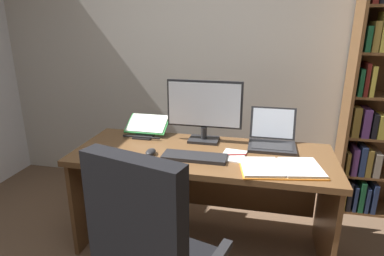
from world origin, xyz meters
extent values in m
cube|color=beige|center=(0.00, 1.95, 1.44)|extent=(5.01, 0.12, 2.87)
cube|color=brown|center=(0.01, 0.92, 0.72)|extent=(1.77, 0.70, 0.04)
cube|color=brown|center=(-0.84, 0.92, 0.35)|extent=(0.03, 0.64, 0.70)
cube|color=brown|center=(0.86, 0.92, 0.35)|extent=(0.03, 0.64, 0.70)
cube|color=brown|center=(0.01, 1.25, 0.39)|extent=(1.65, 0.03, 0.49)
cube|color=brown|center=(1.08, 1.72, 1.03)|extent=(0.02, 0.30, 2.05)
cube|color=brown|center=(1.51, 1.72, 0.01)|extent=(0.83, 0.28, 0.02)
cube|color=gold|center=(1.13, 1.67, 0.14)|extent=(0.04, 0.18, 0.23)
cube|color=black|center=(1.18, 1.67, 0.16)|extent=(0.04, 0.17, 0.27)
cube|color=navy|center=(1.23, 1.68, 0.14)|extent=(0.03, 0.21, 0.23)
cube|color=#195633|center=(1.28, 1.70, 0.16)|extent=(0.04, 0.23, 0.28)
cube|color=navy|center=(1.33, 1.70, 0.13)|extent=(0.03, 0.23, 0.23)
cube|color=navy|center=(1.38, 1.69, 0.15)|extent=(0.04, 0.22, 0.26)
cube|color=olive|center=(1.13, 1.70, 0.46)|extent=(0.03, 0.23, 0.20)
cube|color=#512D66|center=(1.18, 1.69, 0.48)|extent=(0.04, 0.21, 0.24)
cube|color=navy|center=(1.24, 1.67, 0.49)|extent=(0.04, 0.17, 0.26)
cube|color=olive|center=(1.29, 1.67, 0.48)|extent=(0.04, 0.17, 0.23)
cube|color=gray|center=(1.35, 1.70, 0.46)|extent=(0.05, 0.24, 0.21)
cube|color=olive|center=(1.14, 1.67, 0.82)|extent=(0.06, 0.17, 0.25)
cube|color=#512D66|center=(1.22, 1.68, 0.82)|extent=(0.06, 0.19, 0.23)
cube|color=black|center=(1.28, 1.69, 0.80)|extent=(0.04, 0.21, 0.20)
cube|color=gold|center=(1.33, 1.67, 0.80)|extent=(0.05, 0.18, 0.19)
cube|color=#195633|center=(1.13, 1.68, 1.14)|extent=(0.03, 0.19, 0.21)
cube|color=maroon|center=(1.17, 1.68, 1.17)|extent=(0.03, 0.20, 0.26)
cube|color=gold|center=(1.21, 1.70, 1.15)|extent=(0.03, 0.23, 0.23)
cube|color=#195633|center=(1.13, 1.69, 1.47)|extent=(0.04, 0.21, 0.19)
cube|color=olive|center=(1.18, 1.68, 1.49)|extent=(0.05, 0.19, 0.22)
cube|color=gold|center=(1.24, 1.67, 1.52)|extent=(0.05, 0.19, 0.29)
cube|color=black|center=(-0.11, 0.00, 0.75)|extent=(0.48, 0.22, 0.66)
cube|color=#232326|center=(-0.32, 0.27, 0.51)|extent=(0.15, 0.38, 0.04)
cube|color=#232326|center=(-0.02, 1.14, 0.75)|extent=(0.22, 0.16, 0.02)
cylinder|color=#232326|center=(-0.02, 1.14, 0.81)|extent=(0.04, 0.04, 0.09)
cube|color=#232326|center=(-0.02, 1.15, 1.02)|extent=(0.55, 0.02, 0.35)
cube|color=silver|center=(-0.02, 1.13, 1.02)|extent=(0.52, 0.00, 0.32)
cube|color=#232326|center=(0.48, 1.10, 0.75)|extent=(0.33, 0.25, 0.02)
cube|color=#2D2D30|center=(0.48, 1.08, 0.77)|extent=(0.28, 0.14, 0.00)
cube|color=#232326|center=(0.48, 1.27, 0.88)|extent=(0.33, 0.08, 0.23)
cube|color=silver|center=(0.48, 1.26, 0.88)|extent=(0.29, 0.07, 0.20)
cube|color=#232326|center=(-0.02, 0.80, 0.75)|extent=(0.42, 0.15, 0.02)
ellipsoid|color=#232326|center=(-0.32, 0.80, 0.76)|extent=(0.06, 0.10, 0.04)
cube|color=#232326|center=(-0.49, 1.12, 0.75)|extent=(0.14, 0.12, 0.01)
cube|color=#232326|center=(-0.49, 1.08, 0.76)|extent=(0.29, 0.01, 0.01)
cube|color=green|center=(-0.49, 1.23, 0.82)|extent=(0.33, 0.21, 0.11)
cube|color=white|center=(-0.49, 1.22, 0.83)|extent=(0.30, 0.19, 0.09)
cube|color=orange|center=(0.41, 0.73, 0.75)|extent=(0.29, 0.33, 0.01)
cube|color=orange|center=(0.65, 0.78, 0.75)|extent=(0.29, 0.33, 0.01)
cube|color=white|center=(0.41, 0.73, 0.76)|extent=(0.27, 0.31, 0.02)
cube|color=white|center=(0.65, 0.78, 0.76)|extent=(0.27, 0.31, 0.02)
cylinder|color=#B7B7BC|center=(0.53, 0.75, 0.75)|extent=(0.07, 0.26, 0.02)
cube|color=white|center=(0.23, 0.90, 0.75)|extent=(0.18, 0.23, 0.01)
cylinder|color=maroon|center=(0.25, 0.90, 0.76)|extent=(0.14, 0.04, 0.01)
camera|label=1|loc=(0.39, -1.13, 1.60)|focal=30.77mm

